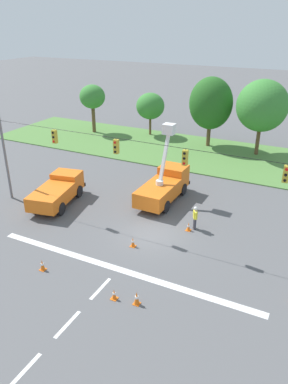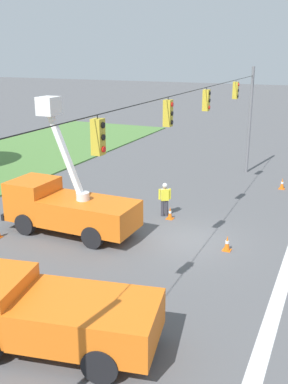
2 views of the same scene
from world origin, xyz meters
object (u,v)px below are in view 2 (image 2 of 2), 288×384
object	(u,v)px
utility_truck_bucket_lift	(67,205)
road_worker	(165,197)
traffic_cone_mid_left	(227,243)
traffic_cone_lane_edge_b	(170,213)
utility_truck_support_near	(53,313)
traffic_cone_lane_edge_a	(282,184)

from	to	relation	value
utility_truck_bucket_lift	road_worker	bearing A→B (deg)	-40.96
utility_truck_bucket_lift	traffic_cone_mid_left	xyz separation A→B (m)	(1.03, -7.37, -1.01)
traffic_cone_mid_left	traffic_cone_lane_edge_b	distance (m)	4.40
road_worker	traffic_cone_lane_edge_b	xyz separation A→B (m)	(-0.30, -0.42, -0.69)
road_worker	traffic_cone_mid_left	size ratio (longest dim) A/B	2.60
traffic_cone_mid_left	traffic_cone_lane_edge_b	bearing A→B (deg)	54.48
traffic_cone_lane_edge_b	utility_truck_support_near	bearing A→B (deg)	-176.68
utility_truck_bucket_lift	traffic_cone_mid_left	distance (m)	7.51
utility_truck_bucket_lift	road_worker	distance (m)	5.16
traffic_cone_mid_left	traffic_cone_lane_edge_a	world-z (taller)	traffic_cone_lane_edge_a
utility_truck_bucket_lift	traffic_cone_lane_edge_a	xyz separation A→B (m)	(11.25, -8.28, -1.00)
utility_truck_bucket_lift	traffic_cone_lane_edge_b	bearing A→B (deg)	-46.61
utility_truck_bucket_lift	road_worker	xyz separation A→B (m)	(3.89, -3.37, -0.34)
utility_truck_bucket_lift	traffic_cone_lane_edge_b	xyz separation A→B (m)	(3.58, -3.79, -1.04)
traffic_cone_mid_left	utility_truck_bucket_lift	bearing A→B (deg)	97.94
utility_truck_support_near	traffic_cone_lane_edge_a	world-z (taller)	utility_truck_support_near
utility_truck_support_near	traffic_cone_mid_left	xyz separation A→B (m)	(8.46, -2.94, -0.76)
traffic_cone_mid_left	utility_truck_support_near	bearing A→B (deg)	160.82
traffic_cone_lane_edge_a	utility_truck_support_near	bearing A→B (deg)	168.35
road_worker	traffic_cone_lane_edge_a	xyz separation A→B (m)	(7.36, -4.91, -0.66)
utility_truck_support_near	traffic_cone_lane_edge_a	size ratio (longest dim) A/B	8.76
traffic_cone_lane_edge_a	utility_truck_bucket_lift	bearing A→B (deg)	143.63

